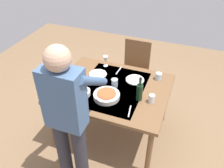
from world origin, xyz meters
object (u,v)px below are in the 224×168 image
dining_table (112,92)px  dinner_plate_far (135,80)px  wine_glass_left (105,59)px  serving_bowl_pasta (107,95)px  side_bowl_salad (83,92)px  wine_bottle (139,92)px  dinner_plate_near (98,74)px  water_cup_far_left (115,83)px  person_server (68,116)px  chair_near (135,66)px  water_cup_near_right (152,99)px  water_cup_near_left (159,76)px

dining_table → dinner_plate_far: bearing=-131.9°
wine_glass_left → serving_bowl_pasta: wine_glass_left is taller
side_bowl_salad → wine_glass_left: bearing=-91.0°
wine_bottle → dinner_plate_near: (0.63, -0.29, -0.10)m
water_cup_far_left → dinner_plate_near: size_ratio=0.45×
person_server → serving_bowl_pasta: person_server is taller
water_cup_far_left → dinner_plate_near: 0.34m
person_server → serving_bowl_pasta: (-0.14, -0.60, -0.17)m
wine_bottle → side_bowl_salad: size_ratio=1.64×
wine_bottle → dinner_plate_near: wine_bottle is taller
wine_bottle → chair_near: bearing=-72.2°
chair_near → dinner_plate_far: size_ratio=3.96×
dining_table → serving_bowl_pasta: serving_bowl_pasta is taller
person_server → dinner_plate_near: (0.14, -0.99, -0.20)m
water_cup_far_left → dining_table: bearing=51.9°
dining_table → wine_glass_left: 0.53m
serving_bowl_pasta → chair_near: bearing=-91.1°
chair_near → dinner_plate_far: 0.74m
dining_table → chair_near: (-0.03, -0.92, -0.15)m
chair_near → water_cup_near_right: bearing=114.8°
dinner_plate_far → chair_near: bearing=-74.9°
water_cup_near_left → dinner_plate_near: water_cup_near_left is taller
water_cup_far_left → side_bowl_salad: bearing=43.8°
water_cup_near_left → dinner_plate_near: (0.75, 0.18, -0.04)m
water_cup_near_right → side_bowl_salad: (0.77, 0.15, -0.02)m
wine_bottle → side_bowl_salad: (0.63, 0.15, -0.08)m
dining_table → water_cup_far_left: 0.13m
chair_near → water_cup_near_right: (-0.47, 1.02, 0.28)m
dinner_plate_near → dinner_plate_far: bearing=-174.2°
dining_table → chair_near: 0.94m
dinner_plate_far → serving_bowl_pasta: bearing=65.2°
wine_glass_left → serving_bowl_pasta: bearing=113.0°
dinner_plate_near → person_server: bearing=97.9°
serving_bowl_pasta → side_bowl_salad: 0.28m
water_cup_near_right → dinner_plate_near: (0.77, -0.29, -0.04)m
dinner_plate_near → dinner_plate_far: same height
serving_bowl_pasta → dinner_plate_far: (-0.21, -0.44, -0.03)m
dining_table → wine_bottle: 0.42m
wine_bottle → water_cup_near_right: wine_bottle is taller
water_cup_near_right → side_bowl_salad: bearing=10.9°
chair_near → dinner_plate_near: size_ratio=3.96×
water_cup_near_left → side_bowl_salad: water_cup_near_left is taller
water_cup_near_left → water_cup_near_right: 0.47m
water_cup_near_left → dinner_plate_far: water_cup_near_left is taller
wine_glass_left → dinner_plate_far: bearing=158.8°
wine_bottle → dinner_plate_far: (0.15, -0.34, -0.10)m
chair_near → water_cup_far_left: bearing=89.3°
chair_near → wine_glass_left: bearing=59.9°
chair_near → wine_glass_left: (0.29, 0.50, 0.33)m
person_server → side_bowl_salad: bearing=-76.2°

